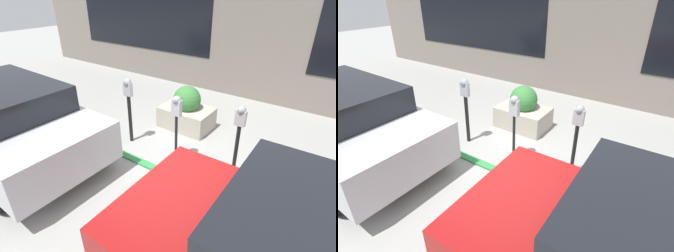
% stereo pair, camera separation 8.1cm
% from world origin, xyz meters
% --- Properties ---
extents(ground_plane, '(40.00, 40.00, 0.00)m').
position_xyz_m(ground_plane, '(0.00, 0.00, 0.00)').
color(ground_plane, '#999993').
extents(curb_strip, '(19.00, 0.16, 0.04)m').
position_xyz_m(curb_strip, '(0.00, 0.08, 0.02)').
color(curb_strip, '#338C47').
rests_on(curb_strip, ground_plane).
extents(building_facade, '(19.00, 0.17, 4.21)m').
position_xyz_m(building_facade, '(0.00, -4.47, 2.11)').
color(building_facade, slate).
rests_on(building_facade, ground_plane).
extents(parking_meter_nearest, '(0.17, 0.15, 1.47)m').
position_xyz_m(parking_meter_nearest, '(-1.17, -0.48, 1.01)').
color(parking_meter_nearest, black).
rests_on(parking_meter_nearest, ground_plane).
extents(parking_meter_second, '(0.19, 0.16, 1.38)m').
position_xyz_m(parking_meter_second, '(0.01, -0.41, 1.04)').
color(parking_meter_second, black).
rests_on(parking_meter_second, ground_plane).
extents(parking_meter_middle, '(0.20, 0.17, 1.46)m').
position_xyz_m(parking_meter_middle, '(1.24, -0.45, 1.00)').
color(parking_meter_middle, black).
rests_on(parking_meter_middle, ground_plane).
extents(planter_box, '(1.23, 0.82, 1.06)m').
position_xyz_m(planter_box, '(0.58, -1.72, 0.43)').
color(planter_box, '#B2A899').
rests_on(planter_box, ground_plane).
extents(parked_car_middle, '(4.77, 2.04, 1.52)m').
position_xyz_m(parked_car_middle, '(2.96, 1.37, 0.80)').
color(parked_car_middle, '#B7B7BC').
rests_on(parked_car_middle, ground_plane).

